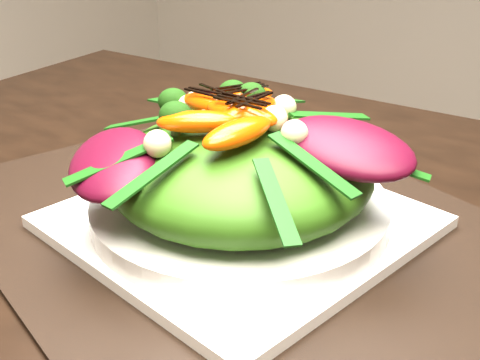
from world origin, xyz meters
The scene contains 9 objects.
placemat centered at (-0.30, 0.08, 0.75)m, with size 0.48×0.36×0.00m, color black.
plate_base centered at (-0.30, 0.08, 0.76)m, with size 0.25×0.25×0.01m, color white.
salad_bowl centered at (-0.30, 0.08, 0.77)m, with size 0.23×0.23×0.02m, color silver.
lettuce_mound centered at (-0.30, 0.08, 0.80)m, with size 0.21×0.21×0.07m, color #346312.
radicchio_leaf centered at (-0.22, 0.10, 0.84)m, with size 0.10×0.06×0.02m, color #3D0615.
orange_segment centered at (-0.30, 0.09, 0.85)m, with size 0.06×0.02×0.02m, color #CB3A03.
broccoli_floret centered at (-0.37, 0.10, 0.85)m, with size 0.03×0.03×0.03m, color black.
macadamia_nut centered at (-0.27, 0.04, 0.84)m, with size 0.02×0.02×0.02m, color beige.
balsamic_drizzle centered at (-0.30, 0.09, 0.85)m, with size 0.04×0.00×0.00m, color black.
Camera 1 is at (-0.05, -0.29, 1.01)m, focal length 48.00 mm.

